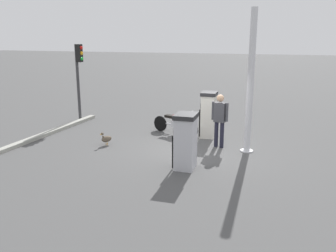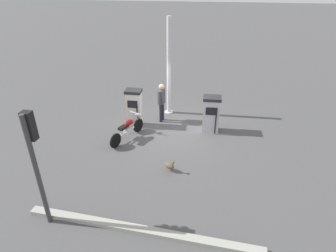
{
  "view_description": "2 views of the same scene",
  "coord_description": "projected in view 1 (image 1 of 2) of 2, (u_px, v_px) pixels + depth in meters",
  "views": [
    {
      "loc": [
        -2.49,
        10.7,
        3.59
      ],
      "look_at": [
        0.91,
        -0.24,
        0.66
      ],
      "focal_mm": 38.34,
      "sensor_mm": 36.0,
      "label": 1
    },
    {
      "loc": [
        10.59,
        1.52,
        5.95
      ],
      "look_at": [
        1.04,
        0.02,
        0.72
      ],
      "focal_mm": 30.57,
      "sensor_mm": 36.0,
      "label": 2
    }
  ],
  "objects": [
    {
      "name": "roadside_traffic_light",
      "position": [
        79.0,
        69.0,
        14.85
      ],
      "size": [
        0.38,
        0.25,
        3.21
      ],
      "color": "#38383A",
      "rests_on": "ground"
    },
    {
      "name": "fuel_pump_far",
      "position": [
        185.0,
        141.0,
        9.75
      ],
      "size": [
        0.62,
        0.74,
        1.54
      ],
      "color": "silver",
      "rests_on": "ground"
    },
    {
      "name": "fuel_pump_near",
      "position": [
        209.0,
        114.0,
        12.76
      ],
      "size": [
        0.57,
        0.68,
        1.64
      ],
      "color": "silver",
      "rests_on": "ground"
    },
    {
      "name": "wandering_duck",
      "position": [
        106.0,
        139.0,
        11.94
      ],
      "size": [
        0.34,
        0.45,
        0.47
      ],
      "color": "brown",
      "rests_on": "ground"
    },
    {
      "name": "canopy_support_pole",
      "position": [
        250.0,
        85.0,
        10.84
      ],
      "size": [
        0.4,
        0.4,
        4.37
      ],
      "color": "silver",
      "rests_on": "ground"
    },
    {
      "name": "ground_plane",
      "position": [
        193.0,
        150.0,
        11.5
      ],
      "size": [
        120.0,
        120.0,
        0.0
      ],
      "primitive_type": "plane",
      "color": "#4C4C4C"
    },
    {
      "name": "attendant_person",
      "position": [
        220.0,
        117.0,
        11.54
      ],
      "size": [
        0.57,
        0.29,
        1.75
      ],
      "color": "#1E1E2D",
      "rests_on": "ground"
    },
    {
      "name": "road_edge_kerb",
      "position": [
        45.0,
        134.0,
        13.08
      ],
      "size": [
        0.67,
        6.3,
        0.12
      ],
      "color": "#9E9E93",
      "rests_on": "ground"
    },
    {
      "name": "motorcycle_near_pump",
      "position": [
        176.0,
        122.0,
        13.17
      ],
      "size": [
        1.9,
        0.94,
        0.93
      ],
      "color": "black",
      "rests_on": "ground"
    }
  ]
}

